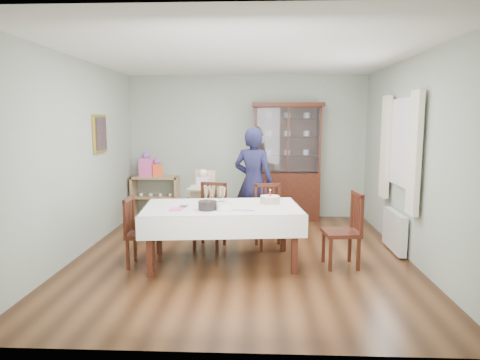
# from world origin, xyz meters

# --- Properties ---
(floor) EXTENTS (5.00, 5.00, 0.00)m
(floor) POSITION_xyz_m (0.00, 0.00, 0.00)
(floor) COLOR #593319
(floor) RESTS_ON ground
(room_shell) EXTENTS (5.00, 5.00, 5.00)m
(room_shell) POSITION_xyz_m (0.00, 0.53, 1.70)
(room_shell) COLOR #9EAA99
(room_shell) RESTS_ON floor
(dining_table) EXTENTS (2.11, 1.35, 0.76)m
(dining_table) POSITION_xyz_m (-0.25, -0.31, 0.38)
(dining_table) COLOR #401E10
(dining_table) RESTS_ON floor
(china_cabinet) EXTENTS (1.30, 0.48, 2.18)m
(china_cabinet) POSITION_xyz_m (0.75, 2.26, 1.12)
(china_cabinet) COLOR #401E10
(china_cabinet) RESTS_ON floor
(sideboard) EXTENTS (0.90, 0.38, 0.80)m
(sideboard) POSITION_xyz_m (-1.75, 2.28, 0.40)
(sideboard) COLOR tan
(sideboard) RESTS_ON floor
(picture_frame) EXTENTS (0.04, 0.48, 0.58)m
(picture_frame) POSITION_xyz_m (-2.22, 0.80, 1.65)
(picture_frame) COLOR gold
(picture_frame) RESTS_ON room_shell
(window) EXTENTS (0.04, 1.02, 1.22)m
(window) POSITION_xyz_m (2.22, 0.30, 1.55)
(window) COLOR white
(window) RESTS_ON room_shell
(curtain_left) EXTENTS (0.07, 0.30, 1.55)m
(curtain_left) POSITION_xyz_m (2.16, -0.32, 1.45)
(curtain_left) COLOR silver
(curtain_left) RESTS_ON room_shell
(curtain_right) EXTENTS (0.07, 0.30, 1.55)m
(curtain_right) POSITION_xyz_m (2.16, 0.92, 1.45)
(curtain_right) COLOR silver
(curtain_right) RESTS_ON room_shell
(radiator) EXTENTS (0.10, 0.80, 0.55)m
(radiator) POSITION_xyz_m (2.16, 0.30, 0.30)
(radiator) COLOR white
(radiator) RESTS_ON floor
(chair_far_left) EXTENTS (0.51, 0.51, 0.94)m
(chair_far_left) POSITION_xyz_m (-0.48, 0.40, 0.28)
(chair_far_left) COLOR #401E10
(chair_far_left) RESTS_ON floor
(chair_far_right) EXTENTS (0.49, 0.49, 0.93)m
(chair_far_right) POSITION_xyz_m (0.39, 0.40, 0.28)
(chair_far_right) COLOR #401E10
(chair_far_right) RESTS_ON floor
(chair_end_left) EXTENTS (0.40, 0.40, 0.89)m
(chair_end_left) POSITION_xyz_m (-1.26, -0.46, 0.26)
(chair_end_left) COLOR #401E10
(chair_end_left) RESTS_ON floor
(chair_end_right) EXTENTS (0.47, 0.47, 0.96)m
(chair_end_right) POSITION_xyz_m (1.30, -0.37, 0.28)
(chair_end_right) COLOR #401E10
(chair_end_right) RESTS_ON floor
(woman) EXTENTS (0.74, 0.60, 1.76)m
(woman) POSITION_xyz_m (0.14, 0.98, 0.88)
(woman) COLOR black
(woman) RESTS_ON floor
(high_chair) EXTENTS (0.56, 0.56, 1.07)m
(high_chair) POSITION_xyz_m (-0.68, 1.16, 0.42)
(high_chair) COLOR black
(high_chair) RESTS_ON floor
(champagne_tray) EXTENTS (0.39, 0.39, 0.24)m
(champagne_tray) POSITION_xyz_m (-0.34, -0.26, 0.83)
(champagne_tray) COLOR silver
(champagne_tray) RESTS_ON dining_table
(birthday_cake) EXTENTS (0.29, 0.29, 0.20)m
(birthday_cake) POSITION_xyz_m (0.38, -0.15, 0.81)
(birthday_cake) COLOR white
(birthday_cake) RESTS_ON dining_table
(plate_stack_dark) EXTENTS (0.30, 0.30, 0.11)m
(plate_stack_dark) POSITION_xyz_m (-0.40, -0.55, 0.81)
(plate_stack_dark) COLOR black
(plate_stack_dark) RESTS_ON dining_table
(plate_stack_white) EXTENTS (0.20, 0.20, 0.08)m
(plate_stack_white) POSITION_xyz_m (-0.20, -0.54, 0.80)
(plate_stack_white) COLOR white
(plate_stack_white) RESTS_ON dining_table
(napkin_stack) EXTENTS (0.15, 0.15, 0.02)m
(napkin_stack) POSITION_xyz_m (-0.79, -0.58, 0.77)
(napkin_stack) COLOR #F55AAC
(napkin_stack) RESTS_ON dining_table
(cutlery) EXTENTS (0.14, 0.19, 0.01)m
(cutlery) POSITION_xyz_m (-0.77, -0.40, 0.77)
(cutlery) COLOR silver
(cutlery) RESTS_ON dining_table
(cake_knife) EXTENTS (0.27, 0.08, 0.01)m
(cake_knife) POSITION_xyz_m (0.04, -0.59, 0.77)
(cake_knife) COLOR silver
(cake_knife) RESTS_ON dining_table
(gift_bag_pink) EXTENTS (0.27, 0.18, 0.47)m
(gift_bag_pink) POSITION_xyz_m (-1.90, 2.26, 1.01)
(gift_bag_pink) COLOR #F55AAC
(gift_bag_pink) RESTS_ON sideboard
(gift_bag_orange) EXTENTS (0.22, 0.19, 0.34)m
(gift_bag_orange) POSITION_xyz_m (-1.70, 2.26, 0.95)
(gift_bag_orange) COLOR #F95227
(gift_bag_orange) RESTS_ON sideboard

